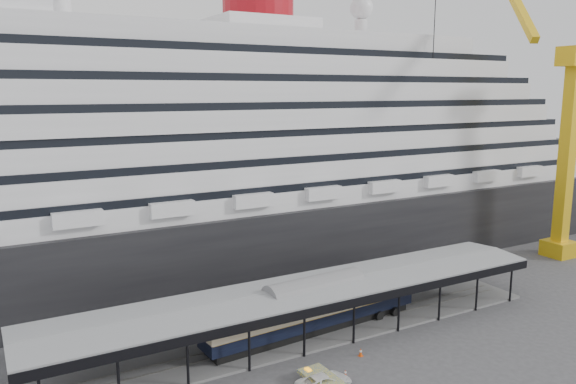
% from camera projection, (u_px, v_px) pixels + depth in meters
% --- Properties ---
extents(ground, '(200.00, 200.00, 0.00)m').
position_uv_depth(ground, '(335.00, 353.00, 54.17)').
color(ground, '#3C3C3F').
rests_on(ground, ground).
extents(cruise_ship, '(130.00, 30.00, 43.90)m').
position_uv_depth(cruise_ship, '(208.00, 139.00, 78.34)').
color(cruise_ship, black).
rests_on(cruise_ship, ground).
extents(platform_canopy, '(56.00, 9.18, 5.30)m').
position_uv_depth(platform_canopy, '(308.00, 312.00, 58.03)').
color(platform_canopy, slate).
rests_on(platform_canopy, ground).
extents(crane_yellow, '(23.83, 18.78, 47.60)m').
position_uv_depth(crane_yellow, '(562.00, 125.00, 82.37)').
color(crane_yellow, gold).
rests_on(crane_yellow, ground).
extents(port_truck, '(4.98, 2.35, 1.38)m').
position_uv_depth(port_truck, '(324.00, 382.00, 47.47)').
color(port_truck, silver).
rests_on(port_truck, ground).
extents(pullman_carriage, '(25.29, 4.98, 24.67)m').
position_uv_depth(pullman_carriage, '(314.00, 306.00, 58.31)').
color(pullman_carriage, black).
rests_on(pullman_carriage, ground).
extents(traffic_cone_left, '(0.46, 0.46, 0.80)m').
position_uv_depth(traffic_cone_left, '(318.00, 376.00, 48.99)').
color(traffic_cone_left, '#D84F0C').
rests_on(traffic_cone_left, ground).
extents(traffic_cone_mid, '(0.36, 0.36, 0.68)m').
position_uv_depth(traffic_cone_mid, '(345.00, 373.00, 49.66)').
color(traffic_cone_mid, red).
rests_on(traffic_cone_mid, ground).
extents(traffic_cone_right, '(0.52, 0.52, 0.81)m').
position_uv_depth(traffic_cone_right, '(361.00, 352.00, 53.52)').
color(traffic_cone_right, '#D1450B').
rests_on(traffic_cone_right, ground).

